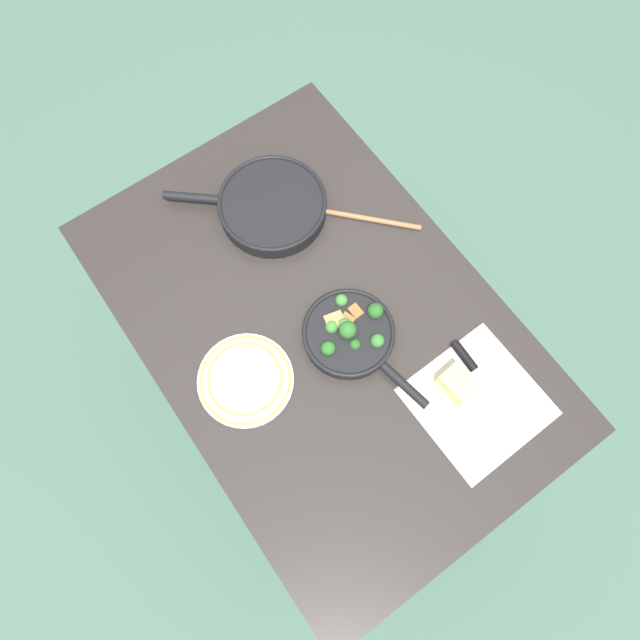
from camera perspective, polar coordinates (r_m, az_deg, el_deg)
ground_plane at (r=2.22m, az=-0.00°, el=-6.54°), size 14.00×14.00×0.00m
dining_table_red at (r=1.57m, az=-0.00°, el=-1.21°), size 1.30×0.86×0.75m
skillet_broccoli at (r=1.46m, az=3.00°, el=-1.35°), size 0.38×0.24×0.07m
skillet_eggs at (r=1.61m, az=-4.87°, el=11.30°), size 0.36×0.39×0.05m
wooden_spoon at (r=1.62m, az=1.21°, el=10.70°), size 0.32×0.30×0.02m
parchment_sheet at (r=1.49m, az=15.49°, el=-7.86°), size 0.30×0.30×0.00m
grater_knife at (r=1.50m, az=15.57°, el=-5.37°), size 0.29×0.04×0.02m
cheese_block at (r=1.46m, az=13.66°, el=-6.23°), size 0.09×0.08×0.05m
dinner_plate_stack at (r=1.45m, az=-7.48°, el=-5.92°), size 0.24×0.24×0.03m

